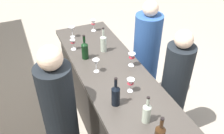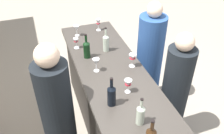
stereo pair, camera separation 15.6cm
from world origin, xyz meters
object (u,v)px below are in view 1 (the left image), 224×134
at_px(wine_glass_near_right, 131,83).
at_px(person_center_guest, 146,59).
at_px(wine_bottle_rightmost_clear_pale, 103,42).
at_px(wine_glass_far_left, 96,63).
at_px(wine_glass_near_center, 93,23).
at_px(wine_glass_far_right, 73,43).
at_px(wine_glass_far_center, 72,30).
at_px(wine_bottle_second_right_dark_green, 85,50).
at_px(person_left_guest, 174,91).
at_px(person_right_guest, 61,120).
at_px(wine_bottle_second_left_clear_pale, 147,112).
at_px(wine_glass_near_left, 132,57).
at_px(wine_bottle_center_near_black, 116,95).

distance_m(wine_glass_near_right, person_center_guest, 1.08).
xyz_separation_m(wine_bottle_rightmost_clear_pale, wine_glass_far_left, (-0.36, 0.23, -0.01)).
height_order(wine_bottle_rightmost_clear_pale, wine_glass_near_center, wine_bottle_rightmost_clear_pale).
bearing_deg(wine_glass_far_right, wine_glass_near_center, -47.08).
xyz_separation_m(wine_glass_near_center, wine_glass_far_center, (-0.06, 0.32, -0.01)).
height_order(wine_bottle_second_right_dark_green, person_left_guest, person_left_guest).
height_order(wine_bottle_second_right_dark_green, wine_bottle_rightmost_clear_pale, wine_bottle_rightmost_clear_pale).
height_order(wine_glass_far_center, person_center_guest, person_center_guest).
bearing_deg(person_right_guest, wine_glass_far_right, 56.46).
bearing_deg(wine_bottle_rightmost_clear_pale, person_right_guest, 132.96).
distance_m(wine_bottle_second_left_clear_pale, wine_glass_far_left, 0.84).
xyz_separation_m(wine_glass_near_right, person_right_guest, (0.12, 0.69, -0.34)).
bearing_deg(wine_glass_far_center, wine_bottle_rightmost_clear_pale, -152.65).
height_order(wine_glass_near_center, wine_glass_far_right, wine_glass_near_center).
height_order(wine_bottle_second_left_clear_pale, wine_glass_near_left, wine_bottle_second_left_clear_pale).
relative_size(wine_bottle_rightmost_clear_pale, wine_glass_far_left, 1.99).
distance_m(wine_glass_far_left, wine_glass_far_right, 0.55).
distance_m(wine_bottle_rightmost_clear_pale, wine_glass_near_right, 0.79).
bearing_deg(wine_glass_far_center, wine_glass_near_right, -170.19).
bearing_deg(wine_bottle_second_left_clear_pale, wine_bottle_center_near_black, 28.12).
bearing_deg(wine_bottle_rightmost_clear_pale, wine_bottle_second_right_dark_green, 104.13).
xyz_separation_m(wine_bottle_center_near_black, person_left_guest, (0.20, -0.83, -0.41)).
distance_m(wine_bottle_second_right_dark_green, wine_glass_near_center, 0.69).
bearing_deg(wine_glass_near_right, wine_bottle_center_near_black, 117.76).
relative_size(wine_bottle_second_left_clear_pale, wine_bottle_second_right_dark_green, 0.92).
height_order(wine_bottle_center_near_black, person_center_guest, person_center_guest).
relative_size(wine_bottle_center_near_black, wine_glass_near_left, 1.92).
bearing_deg(wine_glass_near_right, wine_glass_far_center, 9.81).
bearing_deg(wine_glass_far_center, wine_bottle_second_right_dark_green, 179.86).
relative_size(wine_glass_far_left, person_center_guest, 0.10).
xyz_separation_m(wine_bottle_second_right_dark_green, person_left_guest, (-0.63, -0.85, -0.41)).
bearing_deg(wine_glass_near_right, person_right_guest, 80.41).
height_order(wine_glass_near_center, person_left_guest, person_left_guest).
bearing_deg(wine_glass_near_center, wine_glass_far_right, 132.92).
bearing_deg(wine_glass_near_center, person_left_guest, -156.87).
bearing_deg(wine_glass_far_left, person_left_guest, -112.25).
relative_size(wine_glass_far_center, person_right_guest, 0.09).
bearing_deg(wine_glass_near_left, person_center_guest, -47.63).
height_order(wine_bottle_center_near_black, wine_glass_far_right, wine_bottle_center_near_black).
relative_size(wine_bottle_second_left_clear_pale, wine_glass_far_center, 1.89).
relative_size(person_left_guest, person_center_guest, 0.96).
height_order(wine_glass_far_left, person_right_guest, person_right_guest).
xyz_separation_m(wine_bottle_second_left_clear_pale, person_center_guest, (1.18, -0.69, -0.38)).
bearing_deg(person_left_guest, wine_bottle_center_near_black, 6.33).
height_order(wine_bottle_rightmost_clear_pale, wine_glass_far_center, wine_bottle_rightmost_clear_pale).
relative_size(wine_bottle_center_near_black, person_right_guest, 0.19).
relative_size(wine_bottle_second_right_dark_green, wine_glass_near_center, 1.82).
bearing_deg(wine_bottle_center_near_black, person_center_guest, -43.60).
distance_m(wine_glass_near_left, person_center_guest, 0.71).
distance_m(wine_glass_far_left, person_center_guest, 0.99).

